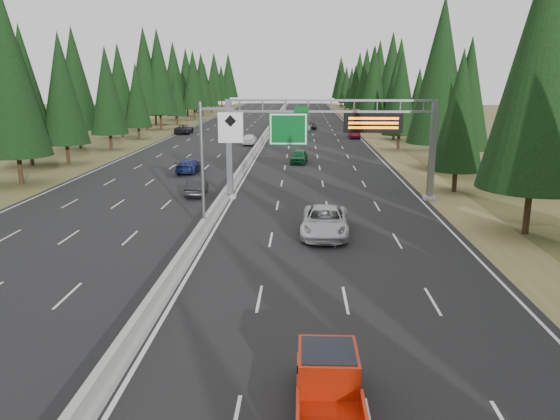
# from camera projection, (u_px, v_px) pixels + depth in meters

# --- Properties ---
(road) EXTENTS (32.00, 260.00, 0.08)m
(road) POSITION_uv_depth(u_px,v_px,m) (264.00, 139.00, 87.59)
(road) COLOR black
(road) RESTS_ON ground
(shoulder_right) EXTENTS (3.60, 260.00, 0.06)m
(shoulder_right) POSITION_uv_depth(u_px,v_px,m) (375.00, 139.00, 86.90)
(shoulder_right) COLOR olive
(shoulder_right) RESTS_ON ground
(shoulder_left) EXTENTS (3.60, 260.00, 0.06)m
(shoulder_left) POSITION_uv_depth(u_px,v_px,m) (154.00, 138.00, 88.27)
(shoulder_left) COLOR brown
(shoulder_left) RESTS_ON ground
(median_barrier) EXTENTS (0.70, 260.00, 0.85)m
(median_barrier) POSITION_uv_depth(u_px,v_px,m) (264.00, 136.00, 87.50)
(median_barrier) COLOR gray
(median_barrier) RESTS_ON road
(sign_gantry) EXTENTS (16.75, 0.98, 7.80)m
(sign_gantry) POSITION_uv_depth(u_px,v_px,m) (339.00, 134.00, 42.19)
(sign_gantry) COLOR slate
(sign_gantry) RESTS_ON road
(hov_sign_pole) EXTENTS (2.80, 0.50, 8.00)m
(hov_sign_pole) POSITION_uv_depth(u_px,v_px,m) (211.00, 158.00, 33.01)
(hov_sign_pole) COLOR slate
(hov_sign_pole) RESTS_ON road
(tree_row_right) EXTENTS (11.65, 242.60, 18.91)m
(tree_row_right) POSITION_uv_depth(u_px,v_px,m) (410.00, 81.00, 81.06)
(tree_row_right) COLOR black
(tree_row_right) RESTS_ON ground
(tree_row_left) EXTENTS (11.58, 243.46, 18.75)m
(tree_row_left) POSITION_uv_depth(u_px,v_px,m) (98.00, 78.00, 74.60)
(tree_row_left) COLOR black
(tree_row_left) RESTS_ON ground
(silver_minivan) EXTENTS (3.14, 6.24, 1.69)m
(silver_minivan) POSITION_uv_depth(u_px,v_px,m) (325.00, 221.00, 33.32)
(silver_minivan) COLOR silver
(silver_minivan) RESTS_ON road
(red_pickup) EXTENTS (1.83, 5.11, 1.67)m
(red_pickup) POSITION_uv_depth(u_px,v_px,m) (328.00, 380.00, 15.62)
(red_pickup) COLOR black
(red_pickup) RESTS_ON road
(car_ahead_green) EXTENTS (2.15, 4.56, 1.51)m
(car_ahead_green) POSITION_uv_depth(u_px,v_px,m) (299.00, 156.00, 61.82)
(car_ahead_green) COLOR #145A2E
(car_ahead_green) RESTS_ON road
(car_ahead_dkred) EXTENTS (1.70, 4.85, 1.60)m
(car_ahead_dkred) POSITION_uv_depth(u_px,v_px,m) (354.00, 133.00, 88.07)
(car_ahead_dkred) COLOR maroon
(car_ahead_dkred) RESTS_ON road
(car_ahead_dkgrey) EXTENTS (2.26, 4.66, 1.31)m
(car_ahead_dkgrey) POSITION_uv_depth(u_px,v_px,m) (311.00, 126.00, 103.59)
(car_ahead_dkgrey) COLOR black
(car_ahead_dkgrey) RESTS_ON road
(car_ahead_white) EXTENTS (2.91, 5.42, 1.45)m
(car_ahead_white) POSITION_uv_depth(u_px,v_px,m) (304.00, 127.00, 99.59)
(car_ahead_white) COLOR #BBBBBB
(car_ahead_white) RESTS_ON road
(car_ahead_far) EXTENTS (2.24, 4.92, 1.64)m
(car_ahead_far) POSITION_uv_depth(u_px,v_px,m) (302.00, 114.00, 134.24)
(car_ahead_far) COLOR black
(car_ahead_far) RESTS_ON road
(car_onc_near) EXTENTS (1.56, 4.11, 1.34)m
(car_onc_near) POSITION_uv_depth(u_px,v_px,m) (197.00, 187.00, 44.78)
(car_onc_near) COLOR black
(car_onc_near) RESTS_ON road
(car_onc_blue) EXTENTS (2.36, 4.97, 1.40)m
(car_onc_blue) POSITION_uv_depth(u_px,v_px,m) (190.00, 166.00, 55.62)
(car_onc_blue) COLOR navy
(car_onc_blue) RESTS_ON road
(car_onc_white) EXTENTS (1.95, 4.79, 1.63)m
(car_onc_white) POSITION_uv_depth(u_px,v_px,m) (250.00, 139.00, 78.97)
(car_onc_white) COLOR silver
(car_onc_white) RESTS_ON road
(car_onc_far) EXTENTS (2.72, 5.71, 1.57)m
(car_onc_far) POSITION_uv_depth(u_px,v_px,m) (184.00, 129.00, 95.09)
(car_onc_far) COLOR black
(car_onc_far) RESTS_ON road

